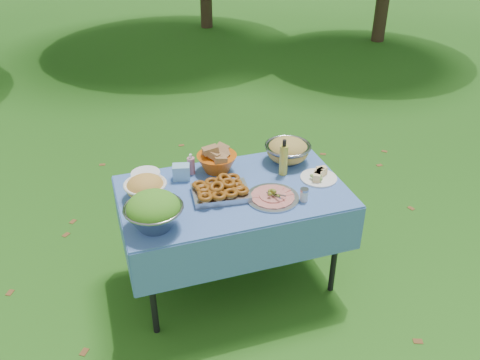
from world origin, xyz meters
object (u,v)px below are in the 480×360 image
object	(u,v)px
salad_bowl	(154,211)
oil_bottle	(284,157)
charcuterie_platter	(273,193)
picnic_table	(233,237)
pasta_bowl_steel	(288,150)
bread_bowl	(217,159)
plate_stack	(146,176)

from	to	relation	value
salad_bowl	oil_bottle	size ratio (longest dim) A/B	1.32
charcuterie_platter	picnic_table	bearing A→B (deg)	141.60
salad_bowl	charcuterie_platter	world-z (taller)	salad_bowl
pasta_bowl_steel	picnic_table	bearing A→B (deg)	-152.21
salad_bowl	pasta_bowl_steel	xyz separation A→B (m)	(1.04, 0.49, -0.03)
bread_bowl	charcuterie_platter	size ratio (longest dim) A/B	0.82
plate_stack	pasta_bowl_steel	world-z (taller)	pasta_bowl_steel
charcuterie_platter	oil_bottle	world-z (taller)	oil_bottle
charcuterie_platter	salad_bowl	bearing A→B (deg)	-174.78
plate_stack	bread_bowl	distance (m)	0.49
oil_bottle	bread_bowl	bearing A→B (deg)	155.94
salad_bowl	bread_bowl	size ratio (longest dim) A/B	1.24
salad_bowl	plate_stack	bearing A→B (deg)	86.43
picnic_table	oil_bottle	distance (m)	0.65
picnic_table	oil_bottle	size ratio (longest dim) A/B	5.61
pasta_bowl_steel	bread_bowl	bearing A→B (deg)	177.32
plate_stack	pasta_bowl_steel	distance (m)	1.01
picnic_table	plate_stack	distance (m)	0.73
salad_bowl	oil_bottle	bearing A→B (deg)	19.53
oil_bottle	plate_stack	bearing A→B (deg)	165.98
plate_stack	bread_bowl	xyz separation A→B (m)	(0.49, -0.04, 0.07)
pasta_bowl_steel	oil_bottle	world-z (taller)	oil_bottle
plate_stack	charcuterie_platter	distance (m)	0.88
oil_bottle	charcuterie_platter	bearing A→B (deg)	-124.09
plate_stack	oil_bottle	world-z (taller)	oil_bottle
picnic_table	oil_bottle	bearing A→B (deg)	13.81
bread_bowl	charcuterie_platter	xyz separation A→B (m)	(0.24, -0.45, -0.05)
picnic_table	pasta_bowl_steel	xyz separation A→B (m)	(0.49, 0.26, 0.47)
pasta_bowl_steel	charcuterie_platter	xyz separation A→B (m)	(-0.28, -0.43, -0.05)
pasta_bowl_steel	salad_bowl	bearing A→B (deg)	-154.51
bread_bowl	pasta_bowl_steel	bearing A→B (deg)	-2.68
pasta_bowl_steel	plate_stack	bearing A→B (deg)	176.36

